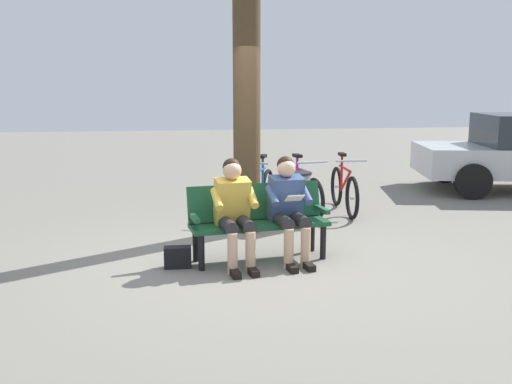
{
  "coord_description": "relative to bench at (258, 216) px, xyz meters",
  "views": [
    {
      "loc": [
        0.85,
        6.18,
        1.99
      ],
      "look_at": [
        -0.11,
        -0.32,
        0.75
      ],
      "focal_mm": 39.46,
      "sensor_mm": 36.0,
      "label": 1
    }
  ],
  "objects": [
    {
      "name": "litter_bin",
      "position": [
        -0.77,
        -1.43,
        -0.11
      ],
      "size": [
        0.41,
        0.41,
        0.79
      ],
      "color": "slate",
      "rests_on": "ground"
    },
    {
      "name": "person_reading",
      "position": [
        -0.34,
        0.12,
        0.16
      ],
      "size": [
        0.53,
        0.8,
        1.2
      ],
      "rotation": [
        0.0,
        0.0,
        0.15
      ],
      "color": "#334772",
      "rests_on": "ground"
    },
    {
      "name": "bicycle_blue",
      "position": [
        -1.02,
        -2.18,
        -0.15
      ],
      "size": [
        0.48,
        1.67,
        0.94
      ],
      "rotation": [
        0.0,
        0.0,
        1.74
      ],
      "color": "black",
      "rests_on": "ground"
    },
    {
      "name": "bench",
      "position": [
        0.0,
        0.0,
        0.0
      ],
      "size": [
        1.65,
        0.71,
        0.87
      ],
      "rotation": [
        0.0,
        0.0,
        0.15
      ],
      "color": "#194C2D",
      "rests_on": "ground"
    },
    {
      "name": "handbag",
      "position": [
        0.93,
        0.22,
        -0.39
      ],
      "size": [
        0.3,
        0.15,
        0.24
      ],
      "primitive_type": "cube",
      "rotation": [
        0.0,
        0.0,
        -0.02
      ],
      "color": "black",
      "rests_on": "ground"
    },
    {
      "name": "bicycle_black",
      "position": [
        -0.36,
        -2.19,
        -0.15
      ],
      "size": [
        0.75,
        1.56,
        0.94
      ],
      "rotation": [
        0.0,
        0.0,
        1.16
      ],
      "color": "black",
      "rests_on": "ground"
    },
    {
      "name": "person_companion",
      "position": [
        0.3,
        0.21,
        0.16
      ],
      "size": [
        0.53,
        0.8,
        1.2
      ],
      "rotation": [
        0.0,
        0.0,
        0.15
      ],
      "color": "gold",
      "rests_on": "ground"
    },
    {
      "name": "ground_plane",
      "position": [
        0.1,
        0.1,
        -0.51
      ],
      "size": [
        40.0,
        40.0,
        0.0
      ],
      "primitive_type": "plane",
      "color": "slate"
    },
    {
      "name": "bicycle_silver",
      "position": [
        -1.73,
        -2.25,
        -0.15
      ],
      "size": [
        0.48,
        1.68,
        0.94
      ],
      "rotation": [
        0.0,
        0.0,
        1.52
      ],
      "color": "black",
      "rests_on": "ground"
    },
    {
      "name": "tree_trunk",
      "position": [
        -0.05,
        -1.3,
        1.22
      ],
      "size": [
        0.37,
        0.37,
        3.46
      ],
      "primitive_type": "cylinder",
      "color": "#4C3823",
      "rests_on": "ground"
    }
  ]
}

